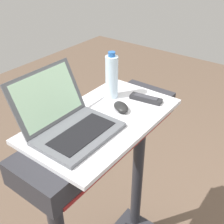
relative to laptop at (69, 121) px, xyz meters
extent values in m
cylinder|color=#28282D|center=(0.50, -0.05, -0.65)|extent=(0.07, 0.07, 0.94)
cube|color=#28282D|center=(0.16, -0.05, -0.12)|extent=(0.90, 0.28, 0.11)
cube|color=#0C3F19|center=(0.16, -0.19, -0.12)|extent=(0.24, 0.01, 0.06)
cube|color=maroon|center=(0.16, -0.19, -0.17)|extent=(0.81, 0.00, 0.02)
cube|color=silver|center=(0.16, -0.05, -0.06)|extent=(0.73, 0.42, 0.02)
cube|color=#515459|center=(0.00, -0.05, -0.04)|extent=(0.34, 0.24, 0.02)
cube|color=black|center=(0.00, -0.07, -0.03)|extent=(0.28, 0.13, 0.00)
cube|color=#515459|center=(0.00, 0.11, 0.08)|extent=(0.34, 0.11, 0.22)
cube|color=#B2E0B7|center=(0.00, 0.11, 0.08)|extent=(0.30, 0.09, 0.19)
ellipsoid|color=black|center=(0.26, -0.08, -0.03)|extent=(0.10, 0.12, 0.03)
cylinder|color=silver|center=(0.34, 0.04, 0.06)|extent=(0.06, 0.06, 0.22)
cylinder|color=#2659A5|center=(0.34, 0.04, 0.18)|extent=(0.03, 0.03, 0.02)
cube|color=#232326|center=(0.41, -0.12, -0.04)|extent=(0.07, 0.17, 0.02)
cube|color=#333338|center=(0.41, -0.12, -0.03)|extent=(0.05, 0.12, 0.00)
camera|label=1|loc=(-0.67, -0.73, 0.66)|focal=45.97mm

